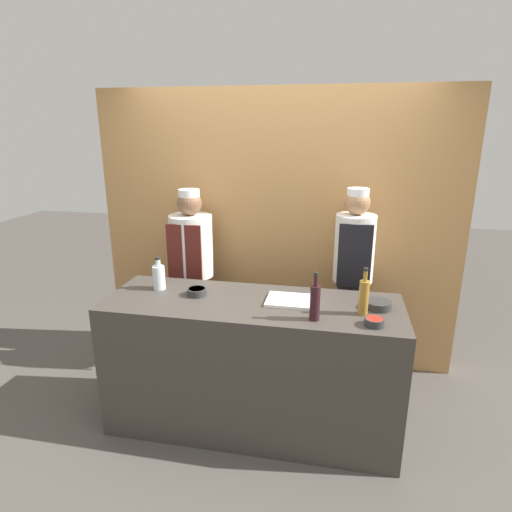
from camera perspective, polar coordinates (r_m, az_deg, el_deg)
ground_plane at (r=3.38m, az=-0.48°, el=-21.21°), size 14.00×14.00×0.00m
cabinet_wall at (r=3.80m, az=2.69°, el=3.39°), size 3.13×0.18×2.40m
counter at (r=3.11m, az=-0.51°, el=-14.25°), size 2.00×0.68×0.96m
sauce_bowl_red at (r=2.64m, az=15.48°, el=-8.42°), size 0.12×0.12×0.05m
sauce_bowl_brown at (r=3.02m, az=-7.89°, el=-4.69°), size 0.14×0.14×0.05m
sauce_bowl_purple at (r=2.88m, az=16.00°, el=-6.23°), size 0.16×0.16×0.05m
cutting_board at (r=2.89m, az=4.69°, el=-5.95°), size 0.33×0.25×0.02m
bottle_vinegar at (r=2.74m, az=14.17°, el=-5.24°), size 0.06×0.06×0.31m
bottle_clear at (r=3.15m, az=-12.82°, el=-2.70°), size 0.09×0.09×0.24m
bottle_wine at (r=2.61m, az=7.87°, el=-6.03°), size 0.06×0.06×0.30m
chef_left at (r=3.74m, az=-8.46°, el=-2.46°), size 0.36×0.36×1.59m
chef_right at (r=3.52m, az=12.69°, el=-3.23°), size 0.31×0.31×1.64m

